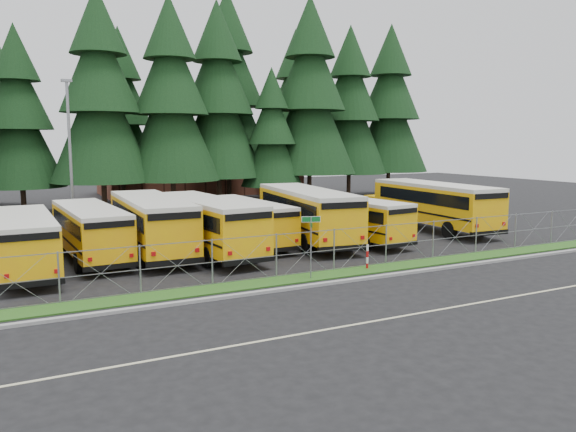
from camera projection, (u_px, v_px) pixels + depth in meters
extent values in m
plane|color=black|center=(340.00, 264.00, 27.73)|extent=(120.00, 120.00, 0.00)
cube|color=gray|center=(378.00, 277.00, 24.98)|extent=(50.00, 0.25, 0.12)
cube|color=#1B4D16|center=(360.00, 271.00, 26.23)|extent=(50.00, 1.40, 0.06)
cube|color=beige|center=(457.00, 307.00, 20.66)|extent=(50.00, 0.12, 0.01)
cube|color=brown|center=(201.00, 167.00, 65.37)|extent=(22.00, 10.00, 6.00)
cylinder|color=gray|center=(311.00, 248.00, 24.56)|extent=(0.06, 0.06, 2.80)
cube|color=#0D6122|center=(311.00, 219.00, 24.39)|extent=(0.76, 0.29, 0.22)
cube|color=white|center=(311.00, 219.00, 24.39)|extent=(0.80, 0.30, 0.26)
cube|color=#0D6122|center=(311.00, 225.00, 24.42)|extent=(0.21, 0.53, 0.18)
cylinder|color=#B20C0C|center=(367.00, 257.00, 26.56)|extent=(0.11, 0.11, 1.20)
cylinder|color=gray|center=(70.00, 157.00, 38.04)|extent=(0.20, 0.20, 10.00)
cube|color=gray|center=(66.00, 81.00, 37.37)|extent=(0.70, 0.35, 0.18)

